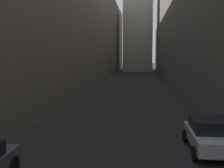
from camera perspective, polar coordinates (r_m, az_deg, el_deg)
name	(u,v)px	position (r m, az deg, el deg)	size (l,w,h in m)	color
ground_plane	(133,85)	(43.93, 4.23, -0.18)	(264.00, 264.00, 0.00)	#232326
building_block_left	(64,26)	(47.54, -9.32, 11.12)	(11.12, 108.00, 18.09)	#60594F
building_block_right	(213,18)	(47.23, 19.15, 12.16)	(12.52, 108.00, 20.11)	#60594F
parked_car_right_third	(210,134)	(14.36, 18.66, -9.31)	(2.02, 4.11, 1.52)	silver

